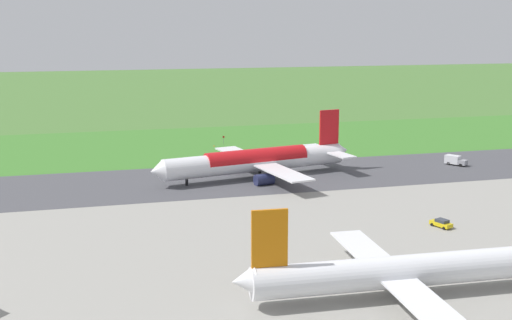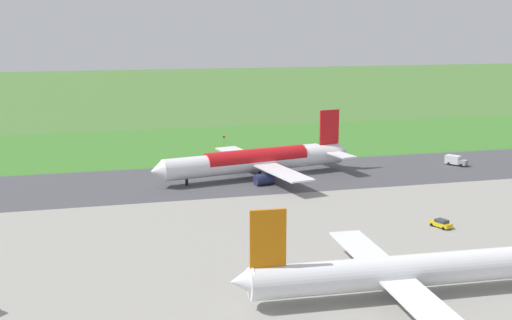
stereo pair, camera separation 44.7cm
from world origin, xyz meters
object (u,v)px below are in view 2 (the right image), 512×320
at_px(service_truck_baggage, 455,160).
at_px(no_stopping_sign, 224,139).
at_px(airliner_main, 257,160).
at_px(airliner_parked_mid, 395,271).
at_px(traffic_cone_orange, 214,146).
at_px(service_car_followme, 441,223).

distance_m(service_truck_baggage, no_stopping_sign, 71.26).
bearing_deg(airliner_main, no_stopping_sign, -91.32).
bearing_deg(airliner_parked_mid, no_stopping_sign, -90.23).
relative_size(airliner_main, traffic_cone_orange, 97.85).
xyz_separation_m(service_truck_baggage, traffic_cone_orange, (58.00, -43.23, -1.13)).
bearing_deg(airliner_parked_mid, service_car_followme, -130.43).
relative_size(no_stopping_sign, traffic_cone_orange, 4.95).
bearing_deg(airliner_parked_mid, traffic_cone_orange, -88.46).
height_order(service_car_followme, traffic_cone_orange, service_car_followme).
distance_m(no_stopping_sign, traffic_cone_orange, 4.82).
bearing_deg(service_truck_baggage, airliner_parked_mid, 53.71).
bearing_deg(traffic_cone_orange, airliner_main, 93.39).
relative_size(service_truck_baggage, no_stopping_sign, 2.22).
height_order(airliner_main, traffic_cone_orange, airliner_main).
distance_m(airliner_main, traffic_cone_orange, 43.82).
distance_m(airliner_main, service_car_followme, 53.21).
distance_m(airliner_parked_mid, traffic_cone_orange, 117.99).
relative_size(service_car_followme, traffic_cone_orange, 8.30).
height_order(airliner_main, service_truck_baggage, airliner_main).
relative_size(airliner_parked_mid, traffic_cone_orange, 86.09).
height_order(airliner_main, no_stopping_sign, airliner_main).
bearing_deg(airliner_main, service_truck_baggage, -179.66).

